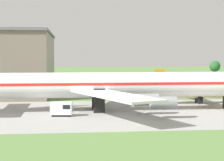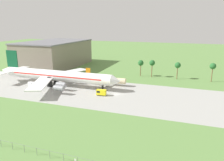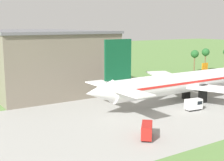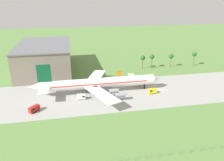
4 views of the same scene
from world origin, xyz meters
The scene contains 10 objects.
ground_plane centered at (0.00, 0.00, 0.00)m, with size 600.00×600.00×0.00m, color #5B8442.
taxiway_strip centered at (0.00, 0.00, 0.01)m, with size 320.00×44.00×0.02m.
jet_airliner centered at (-36.38, 2.98, 5.79)m, with size 74.82×52.85×18.38m.
regional_aircraft centered at (-11.37, 13.80, 2.93)m, with size 23.54×21.00×8.90m.
baggage_tug centered at (-46.27, -4.23, 1.57)m, with size 4.62×2.57×2.96m.
fuel_truck centered at (-6.48, -4.31, 1.54)m, with size 4.68×2.37×2.88m.
catering_van centered at (-69.38, -13.47, 1.54)m, with size 5.12×5.43×2.89m.
perimeter_fence centered at (0.00, -55.00, 1.45)m, with size 80.10×0.10×2.10m.
terminal_building centered at (-68.74, 51.79, 9.96)m, with size 36.72×61.20×19.88m.
palm_tree_row centered at (20.96, 40.53, 8.76)m, with size 45.98×3.60×11.18m.
Camera 4 is at (-50.95, -110.91, 51.12)m, focal length 35.00 mm.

